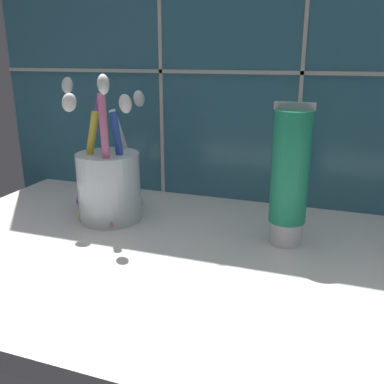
{
  "coord_description": "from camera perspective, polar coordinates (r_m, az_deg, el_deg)",
  "views": [
    {
      "loc": [
        7.57,
        -38.99,
        22.03
      ],
      "look_at": [
        -7.1,
        2.39,
        8.03
      ],
      "focal_mm": 40.0,
      "sensor_mm": 36.0,
      "label": 1
    }
  ],
  "objects": [
    {
      "name": "sink_counter",
      "position": [
        0.45,
        7.66,
        -10.39
      ],
      "size": [
        78.51,
        38.99,
        2.0
      ],
      "primitive_type": "cube",
      "color": "silver",
      "rests_on": "ground"
    },
    {
      "name": "toothpaste_tube",
      "position": [
        0.47,
        12.9,
        2.04
      ],
      "size": [
        4.19,
        3.99,
        15.57
      ],
      "color": "white",
      "rests_on": "sink_counter"
    },
    {
      "name": "tile_wall_backsplash",
      "position": [
        0.59,
        13.06,
        21.37
      ],
      "size": [
        88.51,
        1.72,
        52.54
      ],
      "color": "#336B7F",
      "rests_on": "ground"
    },
    {
      "name": "toothbrush_cup",
      "position": [
        0.55,
        -11.06,
        1.45
      ],
      "size": [
        13.08,
        12.19,
        18.28
      ],
      "color": "silver",
      "rests_on": "sink_counter"
    }
  ]
}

